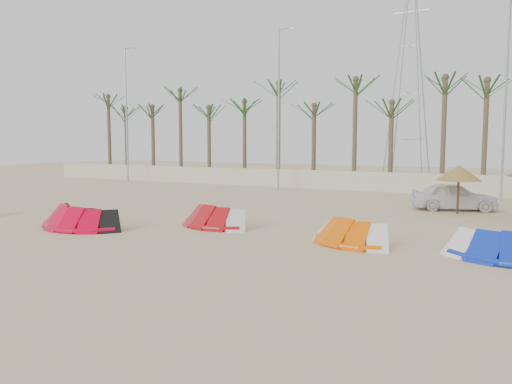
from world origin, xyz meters
The scene contains 13 objects.
ground centered at (0.00, 0.00, 0.00)m, with size 120.00×120.00×0.00m, color #D9B782.
boundary_wall centered at (0.00, 22.00, 0.65)m, with size 60.00×0.30×1.30m, color beige.
palm_line centered at (0.67, 23.50, 6.44)m, with size 52.00×4.00×7.70m.
lamp_a centered at (-19.96, 20.00, 5.77)m, with size 1.25×0.14×11.00m.
lamp_b centered at (-5.96, 20.00, 5.77)m, with size 1.25×0.14×11.00m.
lamp_c centered at (8.04, 20.00, 5.77)m, with size 1.25×0.14×11.00m.
pylon centered at (1.00, 28.00, 0.00)m, with size 3.00×3.00×14.00m, color #A5A8AD, non-canonical shape.
kite_red_left centered at (-6.22, 2.48, 0.42)m, with size 3.49×2.28×0.90m.
kite_red_mid centered at (-5.12, 2.08, 0.42)m, with size 3.44×1.95×0.90m.
kite_red_right centered at (-1.18, 5.00, 0.42)m, with size 3.45×2.16×0.90m.
kite_orange centered at (4.48, 4.24, 0.42)m, with size 3.33×2.42×0.90m.
parasol_left centered at (6.58, 13.05, 1.87)m, with size 2.00×2.00×2.23m.
car centered at (6.24, 14.37, 0.67)m, with size 1.58×3.92×1.34m, color white.
Camera 1 is at (9.49, -11.07, 3.21)m, focal length 35.00 mm.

